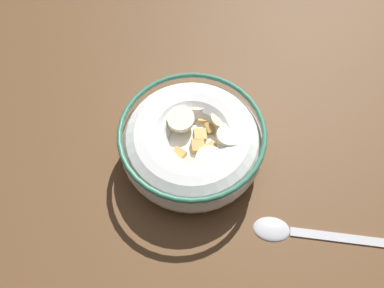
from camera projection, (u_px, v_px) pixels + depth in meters
ground_plane at (192, 159)px, 53.08cm from camera, size 98.76×98.76×2.00cm
cereal_bowl at (192, 143)px, 49.40cm from camera, size 16.80×16.80×6.01cm
spoon at (295, 231)px, 47.24cm from camera, size 13.69×12.03×0.80cm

